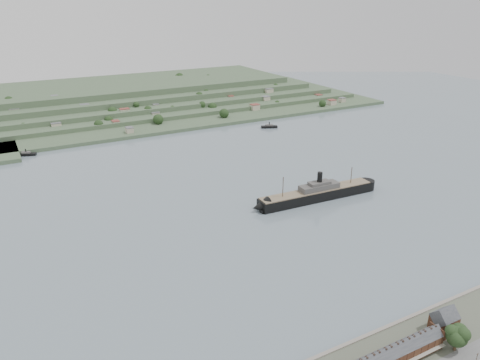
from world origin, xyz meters
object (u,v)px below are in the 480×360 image
gabled_building (444,321)px  tugboat (270,209)px  fig_tree (458,336)px  steamship (314,194)px  terrace_row (393,356)px

gabled_building → tugboat: (1.79, 158.08, -6.36)m
gabled_building → fig_tree: gabled_building is taller
steamship → tugboat: bearing=-179.7°
terrace_row → steamship: 181.04m
fig_tree → tugboat: bearing=87.6°
terrace_row → gabled_building: (37.50, 4.02, 1.34)m
terrace_row → gabled_building: 37.74m
gabled_building → fig_tree: size_ratio=1.04×
gabled_building → steamship: 163.97m
tugboat → fig_tree: fig_tree is taller
terrace_row → tugboat: size_ratio=3.31×
tugboat → fig_tree: bearing=-92.4°
terrace_row → fig_tree: 33.21m
gabled_building → steamship: bearing=74.9°
steamship → tugboat: 41.02m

